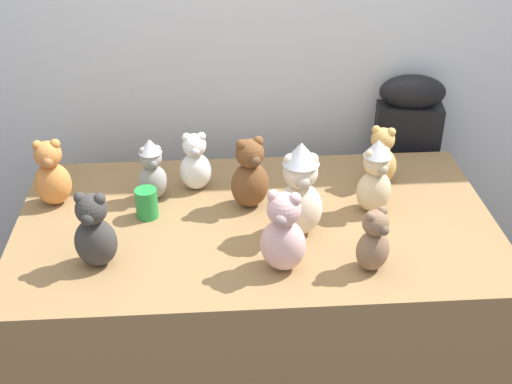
# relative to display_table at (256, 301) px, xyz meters

# --- Properties ---
(wall_back) EXTENTS (7.00, 0.08, 2.60)m
(wall_back) POSITION_rel_display_table_xyz_m (0.00, 0.73, 0.93)
(wall_back) COLOR silver
(wall_back) RESTS_ON ground_plane
(display_table) EXTENTS (1.71, 0.96, 0.74)m
(display_table) POSITION_rel_display_table_xyz_m (0.00, 0.00, 0.00)
(display_table) COLOR olive
(display_table) RESTS_ON ground_plane
(instrument_case) EXTENTS (0.29, 0.16, 1.04)m
(instrument_case) POSITION_rel_display_table_xyz_m (0.71, 0.61, 0.15)
(instrument_case) COLOR black
(instrument_case) RESTS_ON ground_plane
(teddy_bear_honey) EXTENTS (0.15, 0.14, 0.24)m
(teddy_bear_honey) POSITION_rel_display_table_xyz_m (0.50, 0.24, 0.48)
(teddy_bear_honey) COLOR tan
(teddy_bear_honey) RESTS_ON display_table
(teddy_bear_charcoal) EXTENTS (0.15, 0.14, 0.27)m
(teddy_bear_charcoal) POSITION_rel_display_table_xyz_m (-0.53, -0.22, 0.49)
(teddy_bear_charcoal) COLOR #383533
(teddy_bear_charcoal) RESTS_ON display_table
(teddy_bear_snow) EXTENTS (0.13, 0.11, 0.24)m
(teddy_bear_snow) POSITION_rel_display_table_xyz_m (-0.21, 0.25, 0.48)
(teddy_bear_snow) COLOR white
(teddy_bear_snow) RESTS_ON display_table
(teddy_bear_sand) EXTENTS (0.16, 0.14, 0.29)m
(teddy_bear_sand) POSITION_rel_display_table_xyz_m (0.43, 0.04, 0.51)
(teddy_bear_sand) COLOR #CCB78E
(teddy_bear_sand) RESTS_ON display_table
(teddy_bear_cream) EXTENTS (0.16, 0.14, 0.35)m
(teddy_bear_cream) POSITION_rel_display_table_xyz_m (0.14, -0.08, 0.54)
(teddy_bear_cream) COLOR beige
(teddy_bear_cream) RESTS_ON display_table
(teddy_bear_ash) EXTENTS (0.13, 0.12, 0.24)m
(teddy_bear_ash) POSITION_rel_display_table_xyz_m (-0.37, 0.19, 0.49)
(teddy_bear_ash) COLOR gray
(teddy_bear_ash) RESTS_ON display_table
(teddy_bear_chestnut) EXTENTS (0.17, 0.16, 0.28)m
(teddy_bear_chestnut) POSITION_rel_display_table_xyz_m (-0.01, 0.11, 0.50)
(teddy_bear_chestnut) COLOR brown
(teddy_bear_chestnut) RESTS_ON display_table
(teddy_bear_blush) EXTENTS (0.18, 0.17, 0.28)m
(teddy_bear_blush) POSITION_rel_display_table_xyz_m (0.07, -0.28, 0.50)
(teddy_bear_blush) COLOR beige
(teddy_bear_blush) RESTS_ON display_table
(teddy_bear_mocha) EXTENTS (0.15, 0.14, 0.22)m
(teddy_bear_mocha) POSITION_rel_display_table_xyz_m (0.35, -0.30, 0.47)
(teddy_bear_mocha) COLOR #7F6047
(teddy_bear_mocha) RESTS_ON display_table
(teddy_bear_ginger) EXTENTS (0.15, 0.13, 0.26)m
(teddy_bear_ginger) POSITION_rel_display_table_xyz_m (-0.73, 0.17, 0.49)
(teddy_bear_ginger) COLOR #D17F3D
(teddy_bear_ginger) RESTS_ON display_table
(party_cup_green) EXTENTS (0.08, 0.08, 0.11)m
(party_cup_green) POSITION_rel_display_table_xyz_m (-0.39, 0.06, 0.43)
(party_cup_green) COLOR #238C3D
(party_cup_green) RESTS_ON display_table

